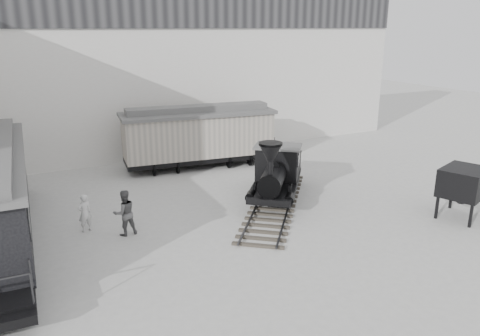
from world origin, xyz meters
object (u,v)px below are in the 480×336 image
coal_hopper (463,186)px  boxcar (199,135)px  visitor_b (125,213)px  locomotive (276,176)px  visitor_a (85,213)px

coal_hopper → boxcar: bearing=100.1°
boxcar → visitor_b: boxcar is taller
boxcar → coal_hopper: 14.57m
locomotive → visitor_b: locomotive is taller
boxcar → coal_hopper: size_ratio=3.69×
locomotive → coal_hopper: (6.11, -5.58, 0.25)m
locomotive → visitor_a: bearing=-144.2°
locomotive → visitor_a: 8.89m
visitor_b → coal_hopper: coal_hopper is taller
locomotive → boxcar: size_ratio=0.92×
boxcar → visitor_b: (-6.41, -7.66, -0.99)m
visitor_a → coal_hopper: bearing=140.7°
locomotive → boxcar: boxcar is taller
boxcar → visitor_a: 10.26m
locomotive → visitor_b: (-7.49, -0.57, -0.28)m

